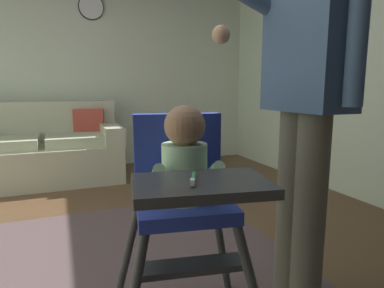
% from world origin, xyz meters
% --- Properties ---
extents(ground, '(6.15, 6.66, 0.10)m').
position_xyz_m(ground, '(0.00, 0.00, -0.05)').
color(ground, brown).
extents(wall_far, '(5.35, 0.06, 2.56)m').
position_xyz_m(wall_far, '(0.00, 2.56, 1.28)').
color(wall_far, silver).
rests_on(wall_far, ground).
extents(wall_right, '(0.06, 5.66, 2.56)m').
position_xyz_m(wall_right, '(2.30, 0.30, 1.28)').
color(wall_right, silver).
rests_on(wall_right, ground).
extents(couch, '(1.62, 0.86, 0.86)m').
position_xyz_m(couch, '(-0.41, 2.04, 0.33)').
color(couch, beige).
rests_on(couch, ground).
extents(high_chair, '(0.70, 0.80, 0.96)m').
position_xyz_m(high_chair, '(0.19, -0.73, 0.66)').
color(high_chair, '#343637').
rests_on(high_chair, ground).
extents(adult_standing, '(0.52, 0.49, 1.73)m').
position_xyz_m(adult_standing, '(0.76, -0.72, 0.98)').
color(adult_standing, '#625F4E').
rests_on(adult_standing, ground).
extents(wall_clock, '(0.30, 0.04, 0.30)m').
position_xyz_m(wall_clock, '(0.21, 2.52, 1.98)').
color(wall_clock, white).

